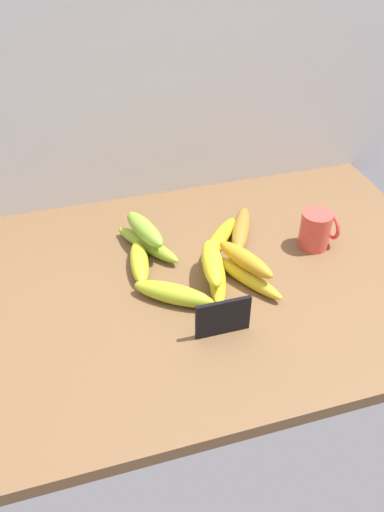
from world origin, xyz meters
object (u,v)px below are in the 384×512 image
Objects in this scene: banana_6 at (217,279)px; banana_0 at (147,245)px; banana_7 at (145,229)px; banana_8 at (245,259)px; coffee_mug at (316,230)px; banana_4 at (219,240)px; banana_9 at (212,263)px; banana_2 at (139,262)px; banana_1 at (246,276)px; banana_5 at (173,294)px; chalkboard_sign at (223,319)px; banana_3 at (241,230)px.

banana_0 is at bearing 126.21° from banana_6.
banana_7 reaches higher than banana_8.
coffee_mug reaches higher than banana_4.
coffee_mug is at bearing 12.69° from banana_9.
banana_2 is at bearing 175.90° from coffee_mug.
banana_5 reaches higher than banana_1.
banana_7 is at bearing 138.96° from banana_8.
coffee_mug is 40.30cm from banana_7.
chalkboard_sign is at bearing -145.80° from coffee_mug.
coffee_mug reaches higher than banana_6.
banana_7 is at bearing 105.98° from chalkboard_sign.
banana_2 is at bearing -117.38° from banana_0.
banana_6 is at bearing 173.27° from banana_1.
banana_7 reaches higher than banana_4.
banana_0 is 1.28× the size of banana_2.
banana_6 is 21.35cm from banana_7.
banana_2 is 1.00× the size of banana_9.
banana_4 reaches higher than banana_1.
banana_7 is at bearing 124.89° from banana_9.
banana_6 is at bearing 75.54° from chalkboard_sign.
banana_4 is at bearing -12.36° from banana_7.
coffee_mug is 0.61× the size of banana_9.
banana_8 reaches higher than banana_0.
coffee_mug is at bearing 34.20° from chalkboard_sign.
banana_5 reaches higher than banana_0.
coffee_mug is 0.47× the size of banana_0.
banana_6 is at bearing -165.06° from coffee_mug.
banana_2 is 0.79× the size of banana_4.
banana_8 is at bearing 78.42° from banana_1.
chalkboard_sign is 0.62× the size of banana_5.
banana_1 is at bearing -6.73° from banana_6.
banana_2 is 8.36cm from banana_7.
banana_6 is at bearing -53.79° from banana_0.
banana_9 is at bearing 79.99° from chalkboard_sign.
banana_1 is at bearing 5.04° from banana_5.
banana_9 reaches higher than banana_1.
banana_0 is 1.10× the size of banana_5.
banana_5 is at bearing -69.34° from banana_2.
banana_8 is at bearing -40.06° from banana_0.
banana_5 reaches higher than banana_2.
banana_0 is at bearing 139.94° from banana_8.
banana_0 is 1.24× the size of banana_8.
banana_1 is at bearing -159.03° from coffee_mug.
banana_2 is 13.23cm from banana_5.
banana_8 is (1.66, -12.57, 3.39)cm from banana_4.
banana_9 is (-7.47, 0.15, 0.59)cm from banana_8.
banana_4 is (19.96, 3.15, -0.21)cm from banana_2.
banana_3 is (4.94, 15.99, 0.36)cm from banana_1.
banana_3 reaches higher than banana_1.
banana_6 is (10.42, 2.20, -0.36)cm from banana_5.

